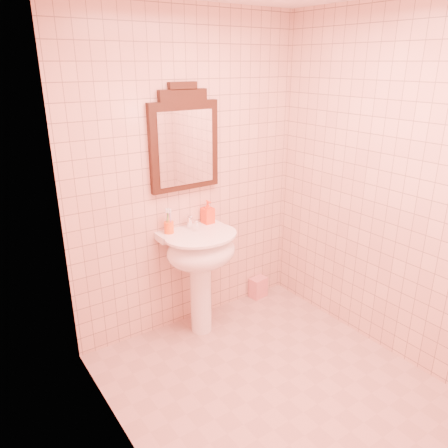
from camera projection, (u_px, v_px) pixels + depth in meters
floor at (275, 388)px, 3.00m from camera, size 2.20×2.20×0.00m
back_wall at (189, 178)px, 3.41m from camera, size 2.00×0.02×2.50m
pedestal_sink at (201, 258)px, 3.41m from camera, size 0.58×0.58×0.86m
faucet at (191, 222)px, 3.43m from camera, size 0.04×0.16×0.11m
mirror at (184, 142)px, 3.26m from camera, size 0.57×0.06×0.79m
toothbrush_cup at (169, 227)px, 3.34m from camera, size 0.07×0.07×0.17m
soap_dispenser at (208, 212)px, 3.53m from camera, size 0.09×0.09×0.19m
towel at (258, 287)px, 4.13m from camera, size 0.17×0.12×0.19m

